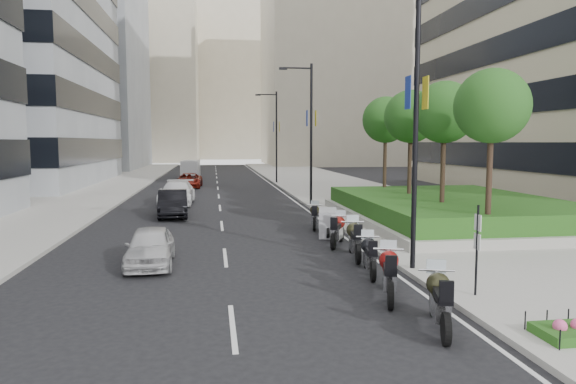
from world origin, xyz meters
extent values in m
plane|color=black|center=(0.00, 0.00, 0.00)|extent=(160.00, 160.00, 0.00)
cube|color=#9E9B93|center=(9.00, 30.00, 0.07)|extent=(10.00, 100.00, 0.15)
cube|color=#9E9B93|center=(-12.00, 30.00, 0.07)|extent=(8.00, 100.00, 0.15)
cube|color=silver|center=(3.70, 30.00, 0.01)|extent=(0.12, 100.00, 0.01)
cube|color=silver|center=(-1.50, 30.00, 0.01)|extent=(0.12, 100.00, 0.01)
cube|color=gray|center=(-24.00, 70.00, 15.00)|extent=(22.00, 26.00, 30.00)
cube|color=#B7AD93|center=(22.00, 80.00, 18.00)|extent=(28.00, 24.00, 36.00)
cube|color=#B7AD93|center=(-18.00, 100.00, 17.00)|extent=(26.00, 24.00, 34.00)
cube|color=#B7AD93|center=(2.00, 120.00, 19.00)|extent=(30.00, 24.00, 38.00)
cube|color=#A09E95|center=(10.00, 10.00, 0.35)|extent=(10.00, 14.00, 0.40)
cube|color=#175117|center=(10.00, 10.00, 0.95)|extent=(9.40, 13.40, 0.80)
cylinder|color=#332319|center=(8.50, 4.00, 2.55)|extent=(0.22, 0.22, 4.00)
sphere|color=#1E5219|center=(8.50, 4.00, 5.45)|extent=(2.80, 2.80, 2.80)
cylinder|color=#332319|center=(8.50, 8.00, 2.55)|extent=(0.22, 0.22, 4.00)
sphere|color=#1E5219|center=(8.50, 8.00, 5.45)|extent=(2.80, 2.80, 2.80)
cylinder|color=#332319|center=(8.50, 12.00, 2.55)|extent=(0.22, 0.22, 4.00)
sphere|color=#1E5219|center=(8.50, 12.00, 5.45)|extent=(2.80, 2.80, 2.80)
cylinder|color=#332319|center=(8.50, 16.00, 2.55)|extent=(0.22, 0.22, 4.00)
sphere|color=#1E5219|center=(8.50, 16.00, 5.45)|extent=(2.80, 2.80, 2.80)
cylinder|color=black|center=(4.30, 1.00, 4.50)|extent=(0.16, 0.16, 9.00)
cube|color=yellow|center=(4.58, 1.00, 5.60)|extent=(0.02, 0.45, 1.00)
cube|color=navy|center=(4.02, 1.00, 5.60)|extent=(0.02, 0.45, 1.00)
cylinder|color=black|center=(4.30, 18.00, 4.50)|extent=(0.16, 0.16, 9.00)
cylinder|color=black|center=(3.40, 18.00, 8.70)|extent=(1.80, 0.10, 0.10)
cube|color=black|center=(2.50, 18.00, 8.65)|extent=(0.50, 0.22, 0.14)
cube|color=yellow|center=(4.58, 18.00, 5.60)|extent=(0.02, 0.45, 1.00)
cube|color=navy|center=(4.02, 18.00, 5.60)|extent=(0.02, 0.45, 1.00)
cylinder|color=black|center=(4.30, 36.00, 4.50)|extent=(0.16, 0.16, 9.00)
cylinder|color=black|center=(3.40, 36.00, 8.70)|extent=(1.80, 0.10, 0.10)
cube|color=black|center=(2.50, 36.00, 8.65)|extent=(0.50, 0.22, 0.14)
cube|color=yellow|center=(4.58, 36.00, 5.60)|extent=(0.02, 0.45, 1.00)
cube|color=navy|center=(4.02, 36.00, 5.60)|extent=(0.02, 0.45, 1.00)
cylinder|color=black|center=(4.80, -2.00, 1.25)|extent=(0.06, 0.06, 2.50)
cube|color=silver|center=(4.80, -2.00, 2.05)|extent=(0.02, 0.32, 0.42)
cube|color=silver|center=(4.80, -2.00, 1.55)|extent=(0.02, 0.32, 0.42)
cylinder|color=black|center=(2.73, -4.67, 0.34)|extent=(0.32, 0.69, 0.68)
cylinder|color=black|center=(3.21, -2.99, 0.34)|extent=(0.32, 0.69, 0.68)
cube|color=silver|center=(2.95, -3.89, 0.52)|extent=(0.57, 0.98, 0.46)
sphere|color=black|center=(3.06, -3.54, 0.94)|extent=(0.52, 0.52, 0.52)
cube|color=black|center=(2.86, -4.20, 0.87)|extent=(0.52, 0.87, 0.17)
cylinder|color=silver|center=(3.14, -3.26, 1.18)|extent=(0.79, 0.28, 0.05)
cylinder|color=black|center=(2.39, -2.35, 0.34)|extent=(0.33, 0.70, 0.69)
cylinder|color=black|center=(2.90, -0.66, 0.34)|extent=(0.33, 0.70, 0.69)
cube|color=silver|center=(2.63, -1.56, 0.53)|extent=(0.59, 1.00, 0.46)
sphere|color=maroon|center=(2.73, -1.21, 0.95)|extent=(0.53, 0.53, 0.53)
cube|color=black|center=(2.53, -1.87, 0.89)|extent=(0.54, 0.88, 0.18)
cylinder|color=silver|center=(2.82, -0.92, 1.19)|extent=(0.80, 0.29, 0.06)
cylinder|color=black|center=(2.74, 0.14, 0.31)|extent=(0.23, 0.64, 0.62)
cylinder|color=black|center=(3.02, 1.73, 0.31)|extent=(0.23, 0.64, 0.62)
cube|color=silver|center=(2.87, 0.88, 0.48)|extent=(0.45, 0.90, 0.42)
sphere|color=black|center=(2.92, 1.21, 0.87)|extent=(0.48, 0.48, 0.48)
cube|color=black|center=(2.81, 0.59, 0.81)|extent=(0.41, 0.79, 0.16)
cylinder|color=silver|center=(2.97, 1.48, 1.09)|extent=(0.74, 0.18, 0.05)
cylinder|color=black|center=(2.91, 2.31, 0.35)|extent=(0.23, 0.71, 0.69)
cylinder|color=black|center=(3.17, 4.08, 0.35)|extent=(0.23, 0.71, 0.69)
cube|color=silver|center=(3.03, 3.14, 0.54)|extent=(0.47, 0.99, 0.47)
sphere|color=#2B2B18|center=(3.08, 3.51, 0.96)|extent=(0.54, 0.54, 0.54)
cube|color=black|center=(2.98, 2.81, 0.89)|extent=(0.43, 0.88, 0.18)
cylinder|color=silver|center=(3.12, 3.80, 1.21)|extent=(0.83, 0.18, 0.06)
cylinder|color=black|center=(2.63, 4.73, 0.32)|extent=(0.38, 0.63, 0.64)
cylinder|color=black|center=(3.32, 6.23, 0.32)|extent=(0.38, 0.63, 0.64)
cube|color=silver|center=(2.95, 5.43, 0.49)|extent=(0.65, 0.92, 0.43)
sphere|color=#61100C|center=(3.10, 5.74, 0.89)|extent=(0.49, 0.49, 0.49)
cube|color=black|center=(2.82, 5.15, 0.82)|extent=(0.59, 0.82, 0.16)
cylinder|color=silver|center=(3.21, 5.99, 1.11)|extent=(0.71, 0.37, 0.05)
cylinder|color=black|center=(2.90, 6.86, 0.28)|extent=(0.22, 0.57, 0.56)
cylinder|color=black|center=(3.20, 8.28, 0.28)|extent=(0.22, 0.57, 0.56)
cube|color=gray|center=(3.05, 7.57, 0.59)|extent=(1.15, 2.02, 1.13)
cylinder|color=black|center=(2.71, 8.85, 0.30)|extent=(0.24, 0.62, 0.61)
cylinder|color=black|center=(3.03, 10.38, 0.30)|extent=(0.24, 0.62, 0.61)
cube|color=silver|center=(2.86, 9.57, 0.47)|extent=(0.46, 0.87, 0.41)
sphere|color=black|center=(2.93, 9.88, 0.84)|extent=(0.47, 0.47, 0.47)
cube|color=black|center=(2.80, 9.28, 0.78)|extent=(0.42, 0.77, 0.16)
cylinder|color=silver|center=(2.98, 10.14, 1.05)|extent=(0.72, 0.20, 0.05)
imported|color=#B8B8BA|center=(-3.99, 3.16, 0.64)|extent=(1.64, 3.80, 1.28)
imported|color=black|center=(-4.12, 14.58, 0.73)|extent=(1.85, 4.53, 1.46)
imported|color=silver|center=(-4.27, 20.29, 0.76)|extent=(2.31, 5.33, 1.53)
imported|color=maroon|center=(-4.07, 32.81, 0.65)|extent=(2.39, 4.80, 1.31)
cube|color=#BABABC|center=(-4.41, 44.71, 1.03)|extent=(2.03, 4.95, 2.05)
cube|color=#BABABC|center=(-4.41, 42.85, 0.54)|extent=(1.90, 1.24, 1.08)
cylinder|color=black|center=(-5.19, 42.95, 0.34)|extent=(0.24, 0.68, 0.68)
cylinder|color=black|center=(-3.62, 42.95, 0.34)|extent=(0.24, 0.68, 0.68)
cylinder|color=black|center=(-5.19, 46.27, 0.34)|extent=(0.24, 0.68, 0.68)
cylinder|color=black|center=(-3.62, 46.27, 0.34)|extent=(0.24, 0.68, 0.68)
camera|label=1|loc=(-1.88, -14.13, 4.10)|focal=32.00mm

